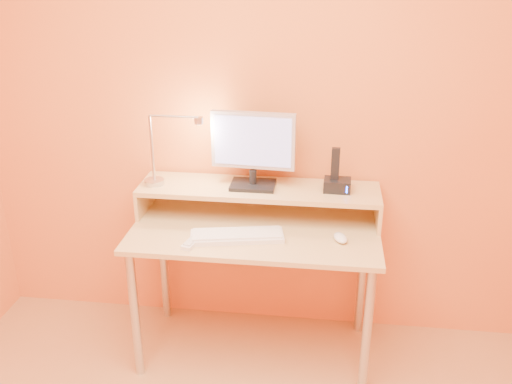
# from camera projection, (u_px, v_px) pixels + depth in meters

# --- Properties ---
(wall_back) EXTENTS (3.00, 0.04, 2.50)m
(wall_back) POSITION_uv_depth(u_px,v_px,m) (263.00, 106.00, 2.84)
(wall_back) COLOR orange
(wall_back) RESTS_ON floor
(desk_leg_fl) EXTENTS (0.04, 0.04, 0.69)m
(desk_leg_fl) POSITION_uv_depth(u_px,v_px,m) (135.00, 315.00, 2.73)
(desk_leg_fl) COLOR #BCBCBE
(desk_leg_fl) RESTS_ON floor
(desk_leg_fr) EXTENTS (0.04, 0.04, 0.69)m
(desk_leg_fr) POSITION_uv_depth(u_px,v_px,m) (367.00, 333.00, 2.60)
(desk_leg_fr) COLOR #BCBCBE
(desk_leg_fr) RESTS_ON floor
(desk_leg_bl) EXTENTS (0.04, 0.04, 0.69)m
(desk_leg_bl) POSITION_uv_depth(u_px,v_px,m) (164.00, 263.00, 3.19)
(desk_leg_bl) COLOR #BCBCBE
(desk_leg_bl) RESTS_ON floor
(desk_leg_br) EXTENTS (0.04, 0.04, 0.69)m
(desk_leg_br) POSITION_uv_depth(u_px,v_px,m) (362.00, 276.00, 3.06)
(desk_leg_br) COLOR #BCBCBE
(desk_leg_br) RESTS_ON floor
(desk_lower) EXTENTS (1.20, 0.60, 0.02)m
(desk_lower) POSITION_uv_depth(u_px,v_px,m) (255.00, 231.00, 2.76)
(desk_lower) COLOR tan
(desk_lower) RESTS_ON floor
(shelf_riser_left) EXTENTS (0.02, 0.30, 0.14)m
(shelf_riser_left) POSITION_uv_depth(u_px,v_px,m) (145.00, 198.00, 2.93)
(shelf_riser_left) COLOR tan
(shelf_riser_left) RESTS_ON desk_lower
(shelf_riser_right) EXTENTS (0.02, 0.30, 0.14)m
(shelf_riser_right) POSITION_uv_depth(u_px,v_px,m) (378.00, 210.00, 2.79)
(shelf_riser_right) COLOR tan
(shelf_riser_right) RESTS_ON desk_lower
(desk_shelf) EXTENTS (1.20, 0.30, 0.02)m
(desk_shelf) POSITION_uv_depth(u_px,v_px,m) (259.00, 189.00, 2.83)
(desk_shelf) COLOR tan
(desk_shelf) RESTS_ON desk_lower
(monitor_foot) EXTENTS (0.22, 0.16, 0.02)m
(monitor_foot) POSITION_uv_depth(u_px,v_px,m) (253.00, 185.00, 2.83)
(monitor_foot) COLOR black
(monitor_foot) RESTS_ON desk_shelf
(monitor_neck) EXTENTS (0.04, 0.04, 0.07)m
(monitor_neck) POSITION_uv_depth(u_px,v_px,m) (253.00, 177.00, 2.81)
(monitor_neck) COLOR black
(monitor_neck) RESTS_ON monitor_foot
(monitor_panel) EXTENTS (0.41, 0.06, 0.28)m
(monitor_panel) POSITION_uv_depth(u_px,v_px,m) (253.00, 140.00, 2.75)
(monitor_panel) COLOR #B3B2BD
(monitor_panel) RESTS_ON monitor_neck
(monitor_back) EXTENTS (0.37, 0.04, 0.24)m
(monitor_back) POSITION_uv_depth(u_px,v_px,m) (254.00, 139.00, 2.77)
(monitor_back) COLOR black
(monitor_back) RESTS_ON monitor_panel
(monitor_screen) EXTENTS (0.37, 0.03, 0.24)m
(monitor_screen) POSITION_uv_depth(u_px,v_px,m) (253.00, 142.00, 2.73)
(monitor_screen) COLOR #9195DC
(monitor_screen) RESTS_ON monitor_panel
(lamp_base) EXTENTS (0.10, 0.10, 0.02)m
(lamp_base) POSITION_uv_depth(u_px,v_px,m) (155.00, 182.00, 2.86)
(lamp_base) COLOR #BCBCBE
(lamp_base) RESTS_ON desk_shelf
(lamp_post) EXTENTS (0.01, 0.01, 0.33)m
(lamp_post) POSITION_uv_depth(u_px,v_px,m) (152.00, 148.00, 2.79)
(lamp_post) COLOR #BCBCBE
(lamp_post) RESTS_ON lamp_base
(lamp_arm) EXTENTS (0.24, 0.01, 0.01)m
(lamp_arm) POSITION_uv_depth(u_px,v_px,m) (174.00, 116.00, 2.71)
(lamp_arm) COLOR #BCBCBE
(lamp_arm) RESTS_ON lamp_post
(lamp_head) EXTENTS (0.04, 0.04, 0.03)m
(lamp_head) POSITION_uv_depth(u_px,v_px,m) (199.00, 120.00, 2.70)
(lamp_head) COLOR #BCBCBE
(lamp_head) RESTS_ON lamp_arm
(lamp_bulb) EXTENTS (0.03, 0.03, 0.00)m
(lamp_bulb) POSITION_uv_depth(u_px,v_px,m) (199.00, 124.00, 2.71)
(lamp_bulb) COLOR #FFEAC6
(lamp_bulb) RESTS_ON lamp_head
(phone_dock) EXTENTS (0.13, 0.10, 0.06)m
(phone_dock) POSITION_uv_depth(u_px,v_px,m) (337.00, 185.00, 2.77)
(phone_dock) COLOR black
(phone_dock) RESTS_ON desk_shelf
(phone_handset) EXTENTS (0.04, 0.03, 0.16)m
(phone_handset) POSITION_uv_depth(u_px,v_px,m) (335.00, 164.00, 2.73)
(phone_handset) COLOR black
(phone_handset) RESTS_ON phone_dock
(phone_led) EXTENTS (0.01, 0.00, 0.04)m
(phone_led) POSITION_uv_depth(u_px,v_px,m) (347.00, 190.00, 2.72)
(phone_led) COLOR #244FFF
(phone_led) RESTS_ON phone_dock
(keyboard) EXTENTS (0.45, 0.22, 0.02)m
(keyboard) POSITION_uv_depth(u_px,v_px,m) (237.00, 236.00, 2.66)
(keyboard) COLOR silver
(keyboard) RESTS_ON desk_lower
(mouse) EXTENTS (0.09, 0.11, 0.03)m
(mouse) POSITION_uv_depth(u_px,v_px,m) (340.00, 238.00, 2.63)
(mouse) COLOR silver
(mouse) RESTS_ON desk_lower
(remote_control) EXTENTS (0.09, 0.18, 0.02)m
(remote_control) POSITION_uv_depth(u_px,v_px,m) (194.00, 240.00, 2.62)
(remote_control) COLOR silver
(remote_control) RESTS_ON desk_lower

